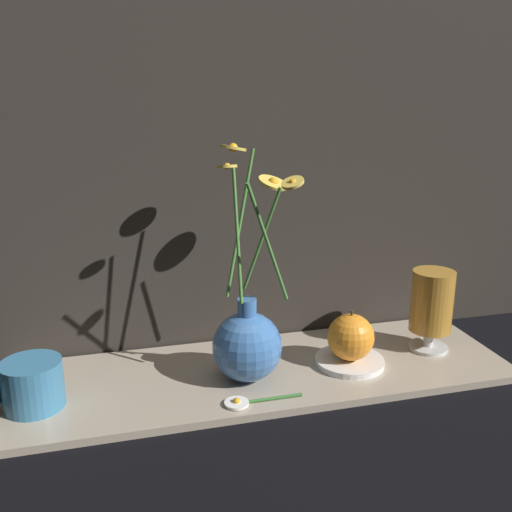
# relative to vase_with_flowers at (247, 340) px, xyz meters

# --- Properties ---
(ground_plane) EXTENTS (6.00, 6.00, 0.00)m
(ground_plane) POSITION_rel_vase_with_flowers_xyz_m (0.03, 0.02, -0.08)
(ground_plane) COLOR black
(shelf) EXTENTS (0.82, 0.26, 0.01)m
(shelf) POSITION_rel_vase_with_flowers_xyz_m (0.03, 0.02, -0.07)
(shelf) COLOR tan
(shelf) RESTS_ON ground_plane
(backdrop_wall) EXTENTS (1.32, 0.02, 1.10)m
(backdrop_wall) POSITION_rel_vase_with_flowers_xyz_m (0.03, 0.17, 0.47)
(backdrop_wall) COLOR #2D2823
(backdrop_wall) RESTS_ON ground_plane
(vase_with_flowers) EXTENTS (0.14, 0.17, 0.36)m
(vase_with_flowers) POSITION_rel_vase_with_flowers_xyz_m (0.00, 0.00, 0.00)
(vase_with_flowers) COLOR #3F72B7
(vase_with_flowers) RESTS_ON shelf
(yellow_mug) EXTENTS (0.10, 0.09, 0.07)m
(yellow_mug) POSITION_rel_vase_with_flowers_xyz_m (-0.32, -0.00, -0.03)
(yellow_mug) COLOR teal
(yellow_mug) RESTS_ON shelf
(tea_glass) EXTENTS (0.07, 0.07, 0.14)m
(tea_glass) POSITION_rel_vase_with_flowers_xyz_m (0.33, 0.02, 0.02)
(tea_glass) COLOR silver
(tea_glass) RESTS_ON shelf
(saucer_plate) EXTENTS (0.11, 0.11, 0.01)m
(saucer_plate) POSITION_rel_vase_with_flowers_xyz_m (0.18, 0.00, -0.06)
(saucer_plate) COLOR white
(saucer_plate) RESTS_ON shelf
(orange_fruit) EXTENTS (0.08, 0.08, 0.09)m
(orange_fruit) POSITION_rel_vase_with_flowers_xyz_m (0.18, 0.00, -0.02)
(orange_fruit) COLOR orange
(orange_fruit) RESTS_ON saucer_plate
(loose_daisy) EXTENTS (0.12, 0.04, 0.01)m
(loose_daisy) POSITION_rel_vase_with_flowers_xyz_m (-0.02, -0.07, -0.06)
(loose_daisy) COLOR #336B2D
(loose_daisy) RESTS_ON shelf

